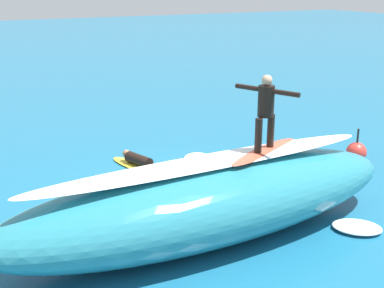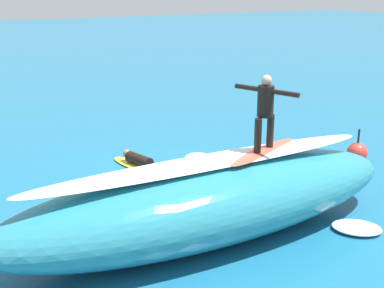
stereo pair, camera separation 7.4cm
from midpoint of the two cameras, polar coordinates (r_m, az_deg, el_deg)
ground_plane at (r=12.66m, az=-1.10°, el=-4.92°), size 120.00×120.00×0.00m
wave_crest at (r=10.06m, az=2.01°, el=-6.33°), size 8.65×2.51×1.54m
wave_foam_lip at (r=9.76m, az=2.06°, el=-1.99°), size 7.34×0.93×0.08m
surfboard_riding at (r=10.43m, az=8.06°, el=-0.82°), size 2.28×1.27×0.09m
surfer_riding at (r=10.18m, az=8.28°, el=4.07°), size 0.61×1.35×1.49m
surfboard_paddling at (r=14.10m, az=-5.66°, el=-2.46°), size 1.15×2.22×0.07m
surfer_paddling at (r=13.95m, az=-5.33°, el=-1.93°), size 0.75×1.76×0.32m
buoy_marker at (r=15.10m, az=17.85°, el=-0.88°), size 0.56×0.56×0.96m
foam_patch_near at (r=11.12m, az=17.85°, el=-8.75°), size 1.22×1.20×0.14m
foam_patch_mid at (r=14.57m, az=0.89°, el=-1.58°), size 1.04×1.15×0.13m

